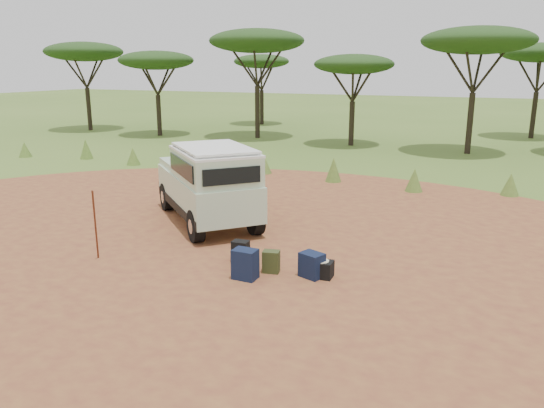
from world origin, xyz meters
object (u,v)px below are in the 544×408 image
at_px(duffel_navy, 312,265).
at_px(backpack_black, 241,251).
at_px(walking_staff, 95,225).
at_px(backpack_navy, 245,264).
at_px(backpack_olive, 271,262).
at_px(hard_case, 321,269).
at_px(safari_vehicle, 208,185).

bearing_deg(duffel_navy, backpack_black, -165.51).
xyz_separation_m(walking_staff, backpack_black, (2.89, 1.22, -0.58)).
relative_size(walking_staff, backpack_navy, 2.68).
bearing_deg(backpack_olive, walking_staff, -178.35).
bearing_deg(backpack_olive, backpack_black, 149.11).
bearing_deg(hard_case, duffel_navy, -158.83).
height_order(backpack_navy, hard_case, backpack_navy).
distance_m(backpack_black, backpack_navy, 0.98).
bearing_deg(backpack_navy, safari_vehicle, 131.05).
bearing_deg(duffel_navy, safari_vehicle, 167.64).
height_order(backpack_black, hard_case, backpack_black).
bearing_deg(walking_staff, backpack_olive, -28.64).
bearing_deg(safari_vehicle, backpack_black, -4.36).
bearing_deg(hard_case, walking_staff, -169.61).
xyz_separation_m(backpack_black, backpack_olive, (0.86, -0.29, -0.00)).
height_order(backpack_black, duffel_navy, duffel_navy).
bearing_deg(duffel_navy, backpack_navy, -131.34).
relative_size(backpack_navy, backpack_olive, 1.32).
relative_size(backpack_olive, hard_case, 0.96).
distance_m(safari_vehicle, duffel_navy, 4.71).
bearing_deg(walking_staff, hard_case, -29.54).
xyz_separation_m(safari_vehicle, backpack_olive, (3.04, -2.63, -0.82)).
height_order(safari_vehicle, backpack_olive, safari_vehicle).
height_order(safari_vehicle, duffel_navy, safari_vehicle).
distance_m(backpack_black, hard_case, 1.88).
bearing_deg(backpack_black, safari_vehicle, 128.20).
height_order(backpack_olive, hard_case, backpack_olive).
height_order(walking_staff, backpack_olive, walking_staff).
relative_size(backpack_olive, duffel_navy, 0.91).
distance_m(backpack_navy, duffel_navy, 1.35).
distance_m(backpack_olive, duffel_navy, 0.86).
height_order(safari_vehicle, backpack_black, safari_vehicle).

